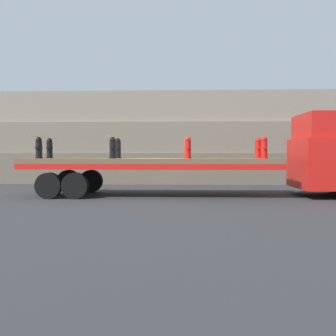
# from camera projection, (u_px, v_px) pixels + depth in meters

# --- Properties ---
(ground_plane) EXTENTS (120.00, 120.00, 0.00)m
(ground_plane) POSITION_uv_depth(u_px,v_px,m) (151.00, 196.00, 13.95)
(ground_plane) COLOR #2D2D30
(rock_cliff) EXTENTS (60.00, 3.30, 4.79)m
(rock_cliff) POSITION_uv_depth(u_px,v_px,m) (162.00, 138.00, 20.42)
(rock_cliff) COLOR #665B4C
(rock_cliff) RESTS_ON ground_plane
(truck_cab) EXTENTS (2.77, 2.74, 3.00)m
(truck_cab) POSITION_uv_depth(u_px,v_px,m) (336.00, 155.00, 13.61)
(truck_cab) COLOR red
(truck_cab) RESTS_ON ground_plane
(flatbed_trailer) EXTENTS (9.27, 2.55, 1.39)m
(flatbed_trailer) POSITION_uv_depth(u_px,v_px,m) (136.00, 165.00, 13.93)
(flatbed_trailer) COLOR brown
(flatbed_trailer) RESTS_ON ground_plane
(fire_hydrant_black_near_0) EXTENTS (0.28, 0.47, 0.77)m
(fire_hydrant_black_near_0) POSITION_uv_depth(u_px,v_px,m) (39.00, 148.00, 13.51)
(fire_hydrant_black_near_0) COLOR black
(fire_hydrant_black_near_0) RESTS_ON flatbed_trailer
(fire_hydrant_black_far_0) EXTENTS (0.28, 0.47, 0.77)m
(fire_hydrant_black_far_0) POSITION_uv_depth(u_px,v_px,m) (50.00, 148.00, 14.59)
(fire_hydrant_black_far_0) COLOR black
(fire_hydrant_black_far_0) RESTS_ON flatbed_trailer
(fire_hydrant_black_near_1) EXTENTS (0.28, 0.47, 0.77)m
(fire_hydrant_black_near_1) POSITION_uv_depth(u_px,v_px,m) (113.00, 148.00, 13.40)
(fire_hydrant_black_near_1) COLOR black
(fire_hydrant_black_near_1) RESTS_ON flatbed_trailer
(fire_hydrant_black_far_1) EXTENTS (0.28, 0.47, 0.77)m
(fire_hydrant_black_far_1) POSITION_uv_depth(u_px,v_px,m) (118.00, 148.00, 14.48)
(fire_hydrant_black_far_1) COLOR black
(fire_hydrant_black_far_1) RESTS_ON flatbed_trailer
(fire_hydrant_red_near_2) EXTENTS (0.28, 0.47, 0.77)m
(fire_hydrant_red_near_2) POSITION_uv_depth(u_px,v_px,m) (188.00, 148.00, 13.29)
(fire_hydrant_red_near_2) COLOR red
(fire_hydrant_red_near_2) RESTS_ON flatbed_trailer
(fire_hydrant_red_far_2) EXTENTS (0.28, 0.47, 0.77)m
(fire_hydrant_red_far_2) POSITION_uv_depth(u_px,v_px,m) (187.00, 148.00, 14.36)
(fire_hydrant_red_far_2) COLOR red
(fire_hydrant_red_far_2) RESTS_ON flatbed_trailer
(fire_hydrant_red_near_3) EXTENTS (0.28, 0.47, 0.77)m
(fire_hydrant_red_near_3) POSITION_uv_depth(u_px,v_px,m) (264.00, 148.00, 13.18)
(fire_hydrant_red_near_3) COLOR red
(fire_hydrant_red_near_3) RESTS_ON flatbed_trailer
(fire_hydrant_red_far_3) EXTENTS (0.28, 0.47, 0.77)m
(fire_hydrant_red_far_3) POSITION_uv_depth(u_px,v_px,m) (258.00, 148.00, 14.25)
(fire_hydrant_red_far_3) COLOR red
(fire_hydrant_red_far_3) RESTS_ON flatbed_trailer
(cargo_strap_rear) EXTENTS (0.05, 2.64, 0.01)m
(cargo_strap_rear) POSITION_uv_depth(u_px,v_px,m) (44.00, 137.00, 14.04)
(cargo_strap_rear) COLOR yellow
(cargo_strap_rear) RESTS_ON fire_hydrant_black_near_0
(cargo_strap_middle) EXTENTS (0.05, 2.64, 0.01)m
(cargo_strap_middle) POSITION_uv_depth(u_px,v_px,m) (115.00, 137.00, 13.92)
(cargo_strap_middle) COLOR yellow
(cargo_strap_middle) RESTS_ON fire_hydrant_black_near_1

